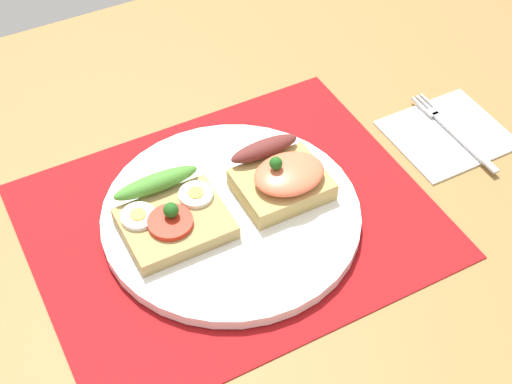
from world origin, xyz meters
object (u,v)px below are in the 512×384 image
(napkin, at_px, (448,134))
(fork, at_px, (452,130))
(sandwich_salmon, at_px, (283,178))
(sandwich_egg_tomato, at_px, (171,215))
(plate, at_px, (231,215))

(napkin, distance_m, fork, 0.01)
(sandwich_salmon, distance_m, fork, 0.23)
(napkin, bearing_deg, sandwich_egg_tomato, 177.54)
(fork, bearing_deg, plate, 179.84)
(fork, bearing_deg, sandwich_salmon, 179.54)
(napkin, bearing_deg, sandwich_salmon, 179.41)
(plate, bearing_deg, napkin, -0.26)
(plate, distance_m, fork, 0.29)
(plate, xyz_separation_m, fork, (0.29, -0.00, -0.00))
(sandwich_egg_tomato, height_order, fork, sandwich_egg_tomato)
(sandwich_salmon, bearing_deg, fork, -0.46)
(sandwich_egg_tomato, height_order, sandwich_salmon, sandwich_salmon)
(sandwich_egg_tomato, bearing_deg, fork, -2.36)
(sandwich_egg_tomato, bearing_deg, napkin, -2.46)
(plate, bearing_deg, fork, -0.16)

